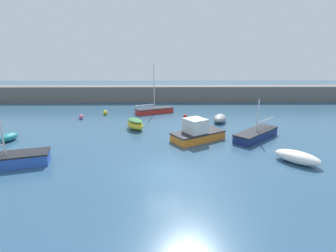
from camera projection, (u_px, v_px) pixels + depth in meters
The scene contains 13 objects.
ground_plane at pixel (163, 173), 17.47m from camera, with size 120.00×120.00×0.20m, color #2D5170.
harbor_breakwater at pixel (164, 94), 42.83m from camera, with size 60.01×3.01×2.48m, color #66605B.
rowboat_with_red_cover at pixel (135, 124), 27.12m from camera, with size 2.50×2.93×1.06m.
open_tender_yellow at pixel (297, 157), 18.76m from camera, with size 3.23×3.28×0.87m.
sailboat_tall_mast at pixel (154, 110), 34.44m from camera, with size 5.12×3.53×6.28m.
motorboat_with_cabin at pixel (197, 133), 23.56m from camera, with size 5.22×4.37×2.05m.
dinghy_near_pier at pixel (8, 137), 23.50m from camera, with size 1.51×2.10×0.68m.
sailboat_short_mast at pixel (7, 160), 18.18m from camera, with size 6.19×3.23×3.86m.
sailboat_twin_hulled at pixel (256, 134), 24.07m from camera, with size 5.08×4.88×3.69m.
rowboat_white_midwater at pixel (220, 118), 29.86m from camera, with size 2.23×3.02×0.90m.
mooring_buoy_pink at pixel (81, 117), 31.36m from camera, with size 0.54×0.54×0.54m, color #EA668C.
mooring_buoy_yellow at pixel (105, 113), 33.47m from camera, with size 0.58×0.58×0.58m, color yellow.
mooring_buoy_red at pixel (185, 116), 31.92m from camera, with size 0.43×0.43×0.43m, color red.
Camera 1 is at (0.10, -15.98, 7.64)m, focal length 28.00 mm.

